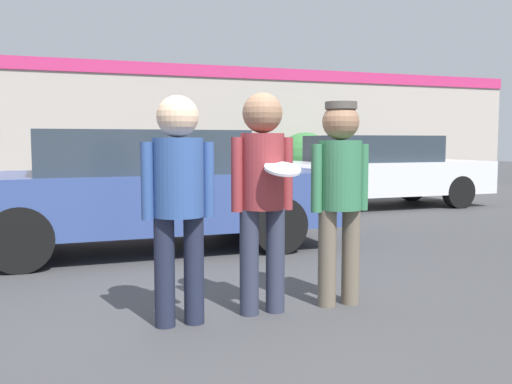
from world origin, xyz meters
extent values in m
plane|color=#3F3F42|center=(0.00, 0.00, 0.00)|extent=(56.00, 56.00, 0.00)
cube|color=#B2A89E|center=(0.00, 9.88, 1.64)|extent=(24.00, 0.18, 3.27)
cube|color=#CC2D6B|center=(0.00, 9.77, 3.12)|extent=(24.00, 0.04, 0.30)
cylinder|color=#1E2338|center=(-0.45, -0.21, 0.41)|extent=(0.15, 0.15, 0.81)
cylinder|color=#1E2338|center=(-0.23, -0.21, 0.41)|extent=(0.15, 0.15, 0.81)
cylinder|color=#2D4C8C|center=(-0.34, -0.21, 1.10)|extent=(0.37, 0.37, 0.57)
cylinder|color=#2D4C8C|center=(-0.56, -0.21, 1.08)|extent=(0.09, 0.09, 0.56)
cylinder|color=#2D4C8C|center=(-0.11, -0.21, 1.08)|extent=(0.09, 0.09, 0.56)
sphere|color=#DBB28E|center=(-0.34, -0.21, 1.54)|extent=(0.30, 0.30, 0.30)
cylinder|color=#2D3347|center=(0.23, -0.15, 0.42)|extent=(0.15, 0.15, 0.83)
cylinder|color=#2D3347|center=(0.45, -0.15, 0.42)|extent=(0.15, 0.15, 0.83)
cylinder|color=maroon|center=(0.34, -0.15, 1.13)|extent=(0.34, 0.34, 0.59)
cylinder|color=maroon|center=(0.13, -0.15, 1.10)|extent=(0.09, 0.09, 0.57)
cylinder|color=maroon|center=(0.55, -0.15, 1.10)|extent=(0.09, 0.09, 0.57)
sphere|color=#8C664C|center=(0.34, -0.15, 1.58)|extent=(0.31, 0.31, 0.31)
cylinder|color=silver|center=(0.40, -0.40, 1.15)|extent=(0.28, 0.27, 0.11)
cylinder|color=#665B4C|center=(0.91, -0.16, 0.40)|extent=(0.15, 0.15, 0.80)
cylinder|color=#665B4C|center=(1.13, -0.16, 0.40)|extent=(0.15, 0.15, 0.80)
cylinder|color=#33724C|center=(1.02, -0.16, 1.08)|extent=(0.35, 0.35, 0.57)
cylinder|color=#33724C|center=(0.80, -0.16, 1.06)|extent=(0.09, 0.09, 0.55)
cylinder|color=#33724C|center=(1.23, -0.16, 1.06)|extent=(0.09, 0.09, 0.55)
sphere|color=#8C664C|center=(1.02, -0.16, 1.52)|extent=(0.30, 0.30, 0.30)
cylinder|color=#4C4742|center=(1.02, -0.16, 1.65)|extent=(0.26, 0.26, 0.06)
cube|color=#334784|center=(-0.07, 2.89, 0.63)|extent=(4.67, 1.93, 0.68)
cube|color=#28333D|center=(-0.16, 2.89, 1.23)|extent=(2.43, 1.66, 0.52)
cylinder|color=black|center=(1.38, 3.76, 0.35)|extent=(0.69, 0.22, 0.69)
cylinder|color=black|center=(1.38, 2.03, 0.35)|extent=(0.69, 0.22, 0.69)
cylinder|color=black|center=(-1.51, 3.76, 0.35)|extent=(0.69, 0.22, 0.69)
cylinder|color=black|center=(-1.51, 2.03, 0.35)|extent=(0.69, 0.22, 0.69)
cube|color=silver|center=(5.19, 5.92, 0.61)|extent=(4.71, 1.80, 0.66)
cube|color=#28333D|center=(5.10, 5.92, 1.21)|extent=(2.45, 1.54, 0.53)
cylinder|color=black|center=(6.65, 6.72, 0.33)|extent=(0.66, 0.22, 0.66)
cylinder|color=black|center=(6.65, 5.13, 0.33)|extent=(0.66, 0.22, 0.66)
cylinder|color=black|center=(3.73, 6.72, 0.33)|extent=(0.66, 0.22, 0.66)
cylinder|color=black|center=(3.73, 5.13, 0.33)|extent=(0.66, 0.22, 0.66)
sphere|color=#387A3D|center=(4.97, 8.89, 0.79)|extent=(1.59, 1.59, 1.59)
camera|label=1|loc=(-1.24, -4.28, 1.36)|focal=40.00mm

